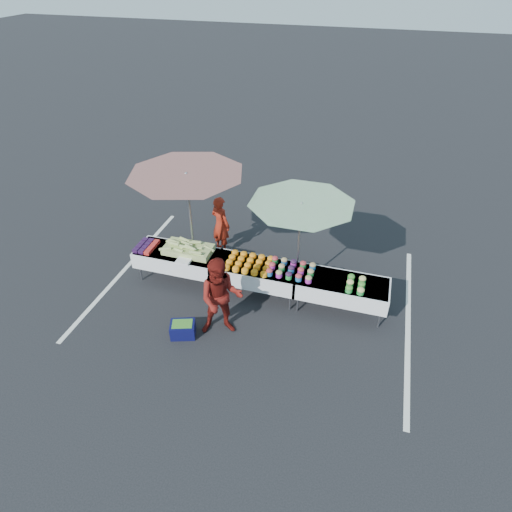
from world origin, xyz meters
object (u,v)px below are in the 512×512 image
(table_center, at_px, (256,272))
(umbrella_right, at_px, (301,211))
(table_right, at_px, (342,288))
(customer, at_px, (221,298))
(umbrella_left, at_px, (187,183))
(table_left, at_px, (178,258))
(vendor, at_px, (221,225))
(storage_bin, at_px, (183,329))

(table_center, distance_m, umbrella_right, 1.65)
(table_center, bearing_deg, table_right, 0.00)
(customer, xyz_separation_m, umbrella_left, (-1.29, 1.66, 1.40))
(table_left, xyz_separation_m, umbrella_left, (0.21, 0.40, 1.66))
(umbrella_left, bearing_deg, vendor, 72.30)
(table_left, bearing_deg, umbrella_left, 62.78)
(table_left, distance_m, storage_bin, 1.84)
(table_center, distance_m, vendor, 1.87)
(vendor, height_order, customer, customer)
(table_center, relative_size, umbrella_left, 0.70)
(table_left, xyz_separation_m, vendor, (0.51, 1.35, 0.15))
(umbrella_right, xyz_separation_m, storage_bin, (-1.80, -2.00, -1.81))
(vendor, bearing_deg, umbrella_left, 95.98)
(storage_bin, bearing_deg, umbrella_left, 87.53)
(table_right, distance_m, umbrella_left, 3.80)
(table_right, height_order, vendor, vendor)
(table_left, relative_size, umbrella_left, 0.70)
(table_left, xyz_separation_m, storage_bin, (0.80, -1.60, -0.42))
(table_center, xyz_separation_m, table_right, (1.80, 0.00, 0.00))
(table_right, relative_size, umbrella_left, 0.70)
(table_center, xyz_separation_m, umbrella_left, (-1.59, 0.40, 1.66))
(customer, bearing_deg, table_center, 56.74)
(table_left, bearing_deg, table_center, 0.00)
(umbrella_right, height_order, storage_bin, umbrella_right)
(customer, relative_size, umbrella_right, 0.61)
(table_right, height_order, umbrella_left, umbrella_left)
(customer, xyz_separation_m, umbrella_right, (1.10, 1.66, 1.12))
(table_center, height_order, vendor, vendor)
(table_right, bearing_deg, umbrella_left, 173.28)
(table_center, distance_m, table_right, 1.80)
(table_right, xyz_separation_m, umbrella_left, (-3.39, 0.40, 1.66))
(table_right, distance_m, vendor, 3.38)
(umbrella_left, bearing_deg, table_center, -14.09)
(storage_bin, bearing_deg, umbrella_right, 28.95)
(table_left, xyz_separation_m, table_center, (1.80, 0.00, 0.00))
(umbrella_left, distance_m, storage_bin, 2.95)
(table_center, bearing_deg, customer, -103.50)
(table_right, height_order, umbrella_right, umbrella_right)
(table_left, bearing_deg, umbrella_right, 8.75)
(table_left, xyz_separation_m, umbrella_right, (2.60, 0.40, 1.38))
(vendor, distance_m, storage_bin, 3.02)
(customer, distance_m, storage_bin, 1.04)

